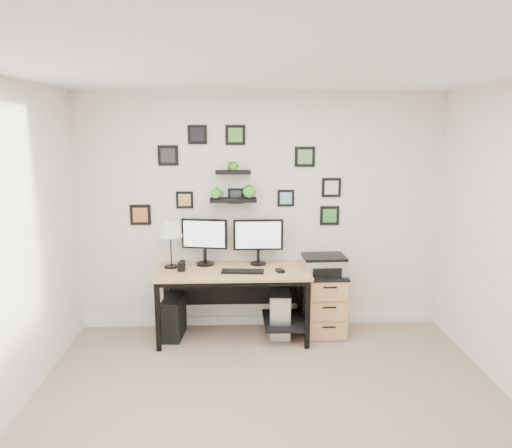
{
  "coord_description": "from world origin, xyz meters",
  "views": [
    {
      "loc": [
        -0.27,
        -3.4,
        2.23
      ],
      "look_at": [
        -0.06,
        1.83,
        1.2
      ],
      "focal_mm": 35.0,
      "sensor_mm": 36.0,
      "label": 1
    }
  ],
  "objects_px": {
    "pc_tower_grey": "(280,313)",
    "table_lamp": "(170,230)",
    "mug": "(181,267)",
    "pc_tower_black": "(174,317)",
    "monitor_right": "(258,238)",
    "printer": "(324,265)",
    "desk": "(236,280)",
    "file_cabinet": "(325,303)",
    "monitor_left": "(205,238)"
  },
  "relations": [
    {
      "from": "monitor_left",
      "to": "table_lamp",
      "type": "bearing_deg",
      "value": -167.7
    },
    {
      "from": "desk",
      "to": "pc_tower_black",
      "type": "height_order",
      "value": "desk"
    },
    {
      "from": "printer",
      "to": "table_lamp",
      "type": "bearing_deg",
      "value": 178.19
    },
    {
      "from": "pc_tower_grey",
      "to": "table_lamp",
      "type": "bearing_deg",
      "value": 176.92
    },
    {
      "from": "monitor_right",
      "to": "pc_tower_grey",
      "type": "xyz_separation_m",
      "value": [
        0.23,
        -0.13,
        -0.8
      ]
    },
    {
      "from": "mug",
      "to": "pc_tower_black",
      "type": "xyz_separation_m",
      "value": [
        -0.11,
        0.07,
        -0.58
      ]
    },
    {
      "from": "pc_tower_black",
      "to": "printer",
      "type": "xyz_separation_m",
      "value": [
        1.61,
        0.03,
        0.55
      ]
    },
    {
      "from": "monitor_right",
      "to": "pc_tower_black",
      "type": "xyz_separation_m",
      "value": [
        -0.91,
        -0.15,
        -0.83
      ]
    },
    {
      "from": "mug",
      "to": "printer",
      "type": "distance_m",
      "value": 1.51
    },
    {
      "from": "printer",
      "to": "pc_tower_grey",
      "type": "bearing_deg",
      "value": -178.66
    },
    {
      "from": "mug",
      "to": "pc_tower_grey",
      "type": "relative_size",
      "value": 0.18
    },
    {
      "from": "desk",
      "to": "file_cabinet",
      "type": "distance_m",
      "value": 1.01
    },
    {
      "from": "mug",
      "to": "pc_tower_black",
      "type": "distance_m",
      "value": 0.59
    },
    {
      "from": "desk",
      "to": "file_cabinet",
      "type": "height_order",
      "value": "desk"
    },
    {
      "from": "monitor_left",
      "to": "monitor_right",
      "type": "bearing_deg",
      "value": -0.77
    },
    {
      "from": "pc_tower_black",
      "to": "printer",
      "type": "height_order",
      "value": "printer"
    },
    {
      "from": "pc_tower_grey",
      "to": "file_cabinet",
      "type": "xyz_separation_m",
      "value": [
        0.49,
        0.03,
        0.09
      ]
    },
    {
      "from": "mug",
      "to": "monitor_right",
      "type": "bearing_deg",
      "value": 15.26
    },
    {
      "from": "mug",
      "to": "pc_tower_grey",
      "type": "xyz_separation_m",
      "value": [
        1.04,
        0.09,
        -0.55
      ]
    },
    {
      "from": "mug",
      "to": "file_cabinet",
      "type": "height_order",
      "value": "mug"
    },
    {
      "from": "desk",
      "to": "monitor_right",
      "type": "xyz_separation_m",
      "value": [
        0.24,
        0.16,
        0.42
      ]
    },
    {
      "from": "monitor_left",
      "to": "pc_tower_black",
      "type": "bearing_deg",
      "value": -154.89
    },
    {
      "from": "table_lamp",
      "to": "file_cabinet",
      "type": "distance_m",
      "value": 1.85
    },
    {
      "from": "pc_tower_black",
      "to": "file_cabinet",
      "type": "bearing_deg",
      "value": 6.46
    },
    {
      "from": "monitor_right",
      "to": "desk",
      "type": "bearing_deg",
      "value": -145.43
    },
    {
      "from": "table_lamp",
      "to": "mug",
      "type": "bearing_deg",
      "value": -51.15
    },
    {
      "from": "mug",
      "to": "pc_tower_black",
      "type": "bearing_deg",
      "value": 146.85
    },
    {
      "from": "monitor_left",
      "to": "mug",
      "type": "relative_size",
      "value": 5.43
    },
    {
      "from": "desk",
      "to": "table_lamp",
      "type": "height_order",
      "value": "table_lamp"
    },
    {
      "from": "table_lamp",
      "to": "monitor_right",
      "type": "bearing_deg",
      "value": 4.25
    },
    {
      "from": "pc_tower_black",
      "to": "file_cabinet",
      "type": "height_order",
      "value": "file_cabinet"
    },
    {
      "from": "pc_tower_black",
      "to": "printer",
      "type": "bearing_deg",
      "value": 5.97
    },
    {
      "from": "printer",
      "to": "pc_tower_black",
      "type": "bearing_deg",
      "value": -178.94
    },
    {
      "from": "pc_tower_grey",
      "to": "monitor_right",
      "type": "bearing_deg",
      "value": 150.2
    },
    {
      "from": "mug",
      "to": "pc_tower_black",
      "type": "height_order",
      "value": "mug"
    },
    {
      "from": "table_lamp",
      "to": "printer",
      "type": "relative_size",
      "value": 1.11
    },
    {
      "from": "monitor_right",
      "to": "printer",
      "type": "relative_size",
      "value": 1.18
    },
    {
      "from": "monitor_right",
      "to": "mug",
      "type": "relative_size",
      "value": 5.76
    },
    {
      "from": "monitor_right",
      "to": "printer",
      "type": "bearing_deg",
      "value": -9.8
    },
    {
      "from": "desk",
      "to": "pc_tower_grey",
      "type": "bearing_deg",
      "value": 4.0
    },
    {
      "from": "mug",
      "to": "pc_tower_grey",
      "type": "distance_m",
      "value": 1.18
    },
    {
      "from": "pc_tower_grey",
      "to": "file_cabinet",
      "type": "height_order",
      "value": "file_cabinet"
    },
    {
      "from": "pc_tower_grey",
      "to": "printer",
      "type": "relative_size",
      "value": 1.11
    },
    {
      "from": "monitor_left",
      "to": "printer",
      "type": "distance_m",
      "value": 1.31
    },
    {
      "from": "printer",
      "to": "monitor_right",
      "type": "bearing_deg",
      "value": 170.2
    },
    {
      "from": "pc_tower_grey",
      "to": "desk",
      "type": "bearing_deg",
      "value": -176.0
    },
    {
      "from": "monitor_left",
      "to": "mug",
      "type": "height_order",
      "value": "monitor_left"
    },
    {
      "from": "table_lamp",
      "to": "pc_tower_grey",
      "type": "distance_m",
      "value": 1.48
    },
    {
      "from": "desk",
      "to": "printer",
      "type": "bearing_deg",
      "value": 2.67
    },
    {
      "from": "monitor_right",
      "to": "pc_tower_black",
      "type": "bearing_deg",
      "value": -170.66
    }
  ]
}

